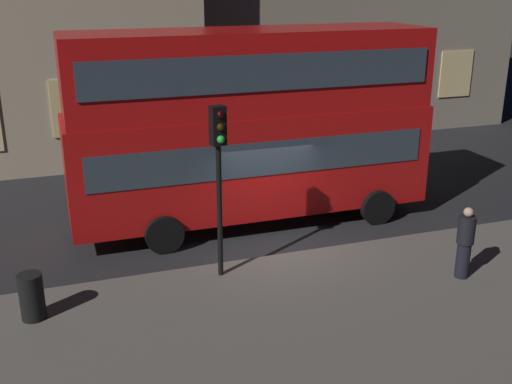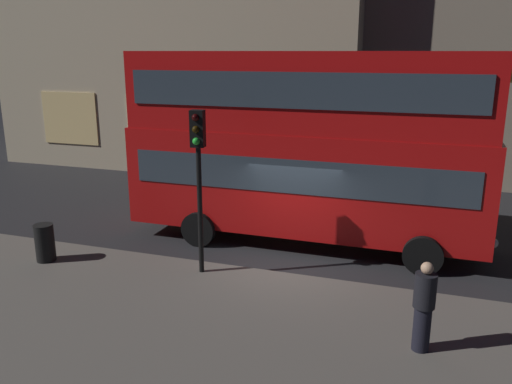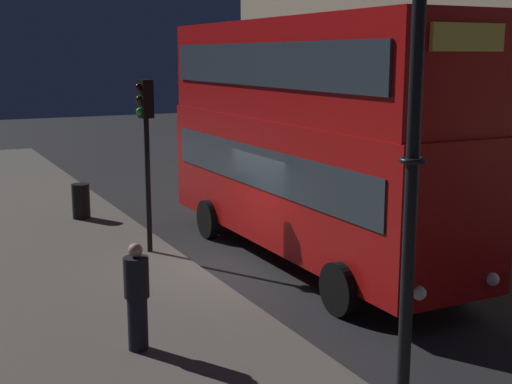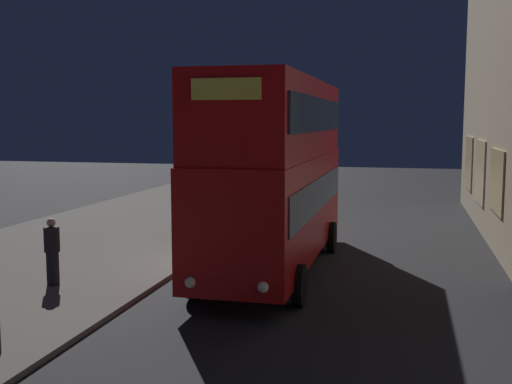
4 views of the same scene
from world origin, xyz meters
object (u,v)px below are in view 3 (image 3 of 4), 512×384
(traffic_light_near_kerb, at_px, (146,130))
(litter_bin, at_px, (81,201))
(double_decker_bus, at_px, (307,129))
(pedestrian, at_px, (137,296))
(street_lamp, at_px, (417,56))

(traffic_light_near_kerb, bearing_deg, litter_bin, -179.77)
(double_decker_bus, xyz_separation_m, pedestrian, (3.43, -5.05, -2.01))
(pedestrian, bearing_deg, litter_bin, 44.60)
(double_decker_bus, distance_m, litter_bin, 7.40)
(double_decker_bus, height_order, traffic_light_near_kerb, double_decker_bus)
(litter_bin, bearing_deg, traffic_light_near_kerb, 8.59)
(traffic_light_near_kerb, xyz_separation_m, street_lamp, (9.61, -0.28, 1.64))
(street_lamp, distance_m, litter_bin, 14.30)
(street_lamp, bearing_deg, pedestrian, -159.86)
(pedestrian, height_order, litter_bin, pedestrian)
(street_lamp, xyz_separation_m, litter_bin, (-13.73, -0.34, -4.01))
(traffic_light_near_kerb, height_order, litter_bin, traffic_light_near_kerb)
(traffic_light_near_kerb, distance_m, street_lamp, 9.76)
(street_lamp, xyz_separation_m, pedestrian, (-4.40, -1.62, -3.63))
(double_decker_bus, height_order, street_lamp, street_lamp)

